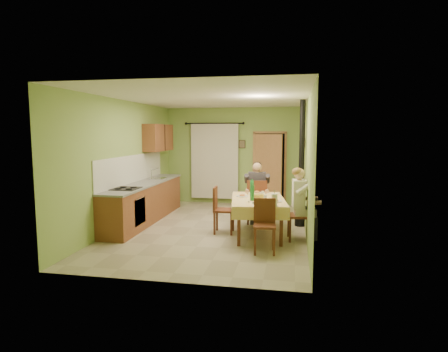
% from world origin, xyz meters
% --- Properties ---
extents(floor, '(4.00, 6.00, 0.01)m').
position_xyz_m(floor, '(0.00, 0.00, 0.00)').
color(floor, tan).
rests_on(floor, ground).
extents(room_shell, '(4.04, 6.04, 2.82)m').
position_xyz_m(room_shell, '(0.00, 0.00, 1.82)').
color(room_shell, '#91B35C').
rests_on(room_shell, ground).
extents(kitchen_run, '(0.64, 3.64, 1.56)m').
position_xyz_m(kitchen_run, '(-1.71, 0.40, 0.48)').
color(kitchen_run, brown).
rests_on(kitchen_run, ground).
extents(upper_cabinets, '(0.35, 1.40, 0.70)m').
position_xyz_m(upper_cabinets, '(-1.82, 1.70, 1.95)').
color(upper_cabinets, brown).
rests_on(upper_cabinets, room_shell).
extents(curtain, '(1.70, 0.07, 2.22)m').
position_xyz_m(curtain, '(-0.55, 2.90, 1.26)').
color(curtain, black).
rests_on(curtain, ground).
extents(doorway, '(0.96, 0.33, 2.15)m').
position_xyz_m(doorway, '(1.04, 2.91, 1.05)').
color(doorway, black).
rests_on(doorway, ground).
extents(dining_table, '(1.29, 1.88, 0.76)m').
position_xyz_m(dining_table, '(1.04, -0.36, 0.38)').
color(dining_table, '#EDC67B').
rests_on(dining_table, ground).
extents(tableware, '(0.95, 1.58, 0.33)m').
position_xyz_m(tableware, '(1.06, -0.45, 0.83)').
color(tableware, white).
rests_on(tableware, dining_table).
extents(chair_far, '(0.49, 0.49, 1.02)m').
position_xyz_m(chair_far, '(0.91, 0.68, 0.29)').
color(chair_far, '#5C2B19').
rests_on(chair_far, ground).
extents(chair_near, '(0.42, 0.42, 0.94)m').
position_xyz_m(chair_near, '(1.25, -1.44, 0.29)').
color(chair_near, '#5C2B19').
rests_on(chair_near, ground).
extents(chair_right, '(0.49, 0.49, 1.01)m').
position_xyz_m(chair_right, '(1.88, -0.53, 0.29)').
color(chair_right, '#5C2B19').
rests_on(chair_right, ground).
extents(chair_left, '(0.43, 0.43, 0.97)m').
position_xyz_m(chair_left, '(0.31, -0.30, 0.29)').
color(chair_left, '#5C2B19').
rests_on(chair_left, ground).
extents(man_far, '(0.61, 0.50, 1.39)m').
position_xyz_m(man_far, '(0.91, 0.69, 0.88)').
color(man_far, '#38333D').
rests_on(man_far, chair_far).
extents(man_right, '(0.49, 0.60, 1.39)m').
position_xyz_m(man_right, '(1.87, -0.54, 0.88)').
color(man_right, beige).
rests_on(man_right, chair_right).
extents(stove_flue, '(0.24, 0.24, 2.80)m').
position_xyz_m(stove_flue, '(1.90, 0.60, 1.02)').
color(stove_flue, black).
rests_on(stove_flue, ground).
extents(picture_back, '(0.19, 0.03, 0.23)m').
position_xyz_m(picture_back, '(0.25, 2.97, 1.75)').
color(picture_back, black).
rests_on(picture_back, room_shell).
extents(picture_right, '(0.03, 0.31, 0.21)m').
position_xyz_m(picture_right, '(1.97, 1.20, 1.85)').
color(picture_right, brown).
rests_on(picture_right, room_shell).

